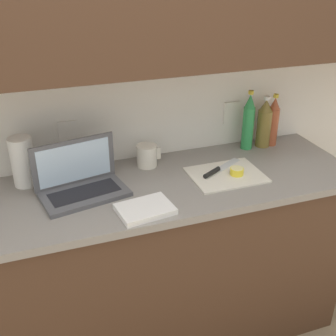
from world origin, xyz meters
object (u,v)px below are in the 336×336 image
(knife, at_px, (216,170))
(lemon_half_cut, at_px, (237,171))
(cutting_board, at_px, (226,175))
(bottle_water_clear, at_px, (273,122))
(paper_towel_roll, at_px, (23,162))
(bottle_oil_tall, at_px, (264,124))
(bottle_green_soda, at_px, (248,122))
(laptop, at_px, (80,181))
(measuring_cup, at_px, (147,156))

(knife, bearing_deg, lemon_half_cut, -63.50)
(cutting_board, relative_size, bottle_water_clear, 1.19)
(lemon_half_cut, distance_m, paper_towel_roll, 0.97)
(bottle_oil_tall, relative_size, bottle_water_clear, 0.98)
(knife, relative_size, bottle_green_soda, 0.79)
(knife, bearing_deg, cutting_board, -72.50)
(bottle_green_soda, height_order, paper_towel_roll, bottle_green_soda)
(cutting_board, relative_size, lemon_half_cut, 5.28)
(lemon_half_cut, xyz_separation_m, paper_towel_roll, (-0.94, 0.25, 0.09))
(cutting_board, distance_m, knife, 0.05)
(lemon_half_cut, xyz_separation_m, bottle_green_soda, (0.20, 0.27, 0.12))
(cutting_board, xyz_separation_m, bottle_green_soda, (0.24, 0.25, 0.14))
(cutting_board, xyz_separation_m, paper_towel_roll, (-0.89, 0.23, 0.11))
(bottle_oil_tall, bearing_deg, paper_towel_roll, -178.91)
(laptop, relative_size, paper_towel_roll, 1.77)
(lemon_half_cut, bearing_deg, bottle_oil_tall, 42.30)
(paper_towel_roll, bearing_deg, lemon_half_cut, -14.68)
(cutting_board, xyz_separation_m, lemon_half_cut, (0.04, -0.02, 0.02))
(laptop, relative_size, knife, 1.60)
(knife, height_order, measuring_cup, measuring_cup)
(cutting_board, height_order, knife, knife)
(bottle_oil_tall, height_order, measuring_cup, bottle_oil_tall)
(cutting_board, distance_m, lemon_half_cut, 0.05)
(cutting_board, relative_size, bottle_green_soda, 1.07)
(laptop, relative_size, measuring_cup, 3.35)
(cutting_board, bearing_deg, lemon_half_cut, -24.47)
(bottle_green_soda, bearing_deg, paper_towel_roll, -178.82)
(cutting_board, distance_m, measuring_cup, 0.39)
(bottle_oil_tall, distance_m, bottle_water_clear, 0.05)
(laptop, relative_size, bottle_green_soda, 1.26)
(bottle_green_soda, distance_m, paper_towel_roll, 1.14)
(cutting_board, height_order, lemon_half_cut, lemon_half_cut)
(bottle_oil_tall, xyz_separation_m, paper_towel_roll, (-1.23, -0.02, -0.01))
(lemon_half_cut, distance_m, bottle_water_clear, 0.45)
(paper_towel_roll, bearing_deg, bottle_water_clear, 1.04)
(laptop, height_order, knife, laptop)
(bottle_oil_tall, bearing_deg, measuring_cup, -177.77)
(laptop, height_order, measuring_cup, laptop)
(bottle_oil_tall, relative_size, measuring_cup, 2.32)
(lemon_half_cut, bearing_deg, cutting_board, 155.53)
(bottle_green_soda, bearing_deg, cutting_board, -134.24)
(knife, bearing_deg, bottle_green_soda, 7.85)
(lemon_half_cut, height_order, paper_towel_roll, paper_towel_roll)
(laptop, height_order, paper_towel_roll, paper_towel_roll)
(laptop, height_order, bottle_green_soda, bottle_green_soda)
(lemon_half_cut, bearing_deg, bottle_water_clear, 37.68)
(laptop, distance_m, bottle_oil_tall, 1.03)
(knife, height_order, bottle_water_clear, bottle_water_clear)
(lemon_half_cut, height_order, bottle_oil_tall, bottle_oil_tall)
(bottle_water_clear, xyz_separation_m, measuring_cup, (-0.71, -0.03, -0.08))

